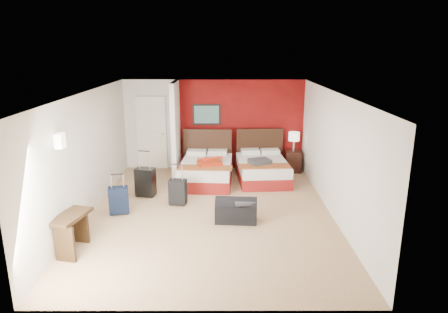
{
  "coord_description": "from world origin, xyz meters",
  "views": [
    {
      "loc": [
        0.27,
        -7.81,
        3.38
      ],
      "look_at": [
        0.28,
        0.8,
        1.0
      ],
      "focal_mm": 32.15,
      "sensor_mm": 36.0,
      "label": 1
    }
  ],
  "objects_px": {
    "suitcase_charcoal": "(178,193)",
    "suitcase_navy": "(119,201)",
    "desk": "(72,233)",
    "duffel_bag": "(236,211)",
    "nightstand": "(293,161)",
    "table_lamp": "(294,142)",
    "bed_left": "(206,172)",
    "suitcase_black": "(146,183)",
    "bed_right": "(262,170)",
    "red_suitcase_open": "(210,161)"
  },
  "relations": [
    {
      "from": "bed_left",
      "to": "suitcase_black",
      "type": "distance_m",
      "value": 1.68
    },
    {
      "from": "suitcase_navy",
      "to": "duffel_bag",
      "type": "xyz_separation_m",
      "value": [
        2.42,
        -0.36,
        -0.07
      ]
    },
    {
      "from": "bed_right",
      "to": "desk",
      "type": "distance_m",
      "value": 5.18
    },
    {
      "from": "nightstand",
      "to": "suitcase_black",
      "type": "distance_m",
      "value": 4.19
    },
    {
      "from": "red_suitcase_open",
      "to": "duffel_bag",
      "type": "height_order",
      "value": "red_suitcase_open"
    },
    {
      "from": "nightstand",
      "to": "suitcase_charcoal",
      "type": "relative_size",
      "value": 1.07
    },
    {
      "from": "bed_left",
      "to": "nightstand",
      "type": "bearing_deg",
      "value": 24.59
    },
    {
      "from": "suitcase_navy",
      "to": "duffel_bag",
      "type": "relative_size",
      "value": 0.67
    },
    {
      "from": "nightstand",
      "to": "duffel_bag",
      "type": "distance_m",
      "value": 3.69
    },
    {
      "from": "red_suitcase_open",
      "to": "suitcase_charcoal",
      "type": "distance_m",
      "value": 1.59
    },
    {
      "from": "duffel_bag",
      "to": "suitcase_charcoal",
      "type": "bearing_deg",
      "value": 149.62
    },
    {
      "from": "suitcase_charcoal",
      "to": "suitcase_navy",
      "type": "relative_size",
      "value": 0.99
    },
    {
      "from": "table_lamp",
      "to": "suitcase_charcoal",
      "type": "bearing_deg",
      "value": -140.29
    },
    {
      "from": "nightstand",
      "to": "table_lamp",
      "type": "xyz_separation_m",
      "value": [
        0.0,
        0.0,
        0.56
      ]
    },
    {
      "from": "bed_left",
      "to": "table_lamp",
      "type": "bearing_deg",
      "value": 24.59
    },
    {
      "from": "bed_right",
      "to": "table_lamp",
      "type": "height_order",
      "value": "table_lamp"
    },
    {
      "from": "bed_right",
      "to": "suitcase_navy",
      "type": "relative_size",
      "value": 3.19
    },
    {
      "from": "bed_left",
      "to": "desk",
      "type": "distance_m",
      "value": 4.16
    },
    {
      "from": "bed_left",
      "to": "nightstand",
      "type": "distance_m",
      "value": 2.54
    },
    {
      "from": "suitcase_charcoal",
      "to": "duffel_bag",
      "type": "xyz_separation_m",
      "value": [
        1.25,
        -0.86,
        -0.07
      ]
    },
    {
      "from": "suitcase_charcoal",
      "to": "suitcase_black",
      "type": "bearing_deg",
      "value": 156.71
    },
    {
      "from": "nightstand",
      "to": "desk",
      "type": "distance_m",
      "value": 6.35
    },
    {
      "from": "duffel_bag",
      "to": "desk",
      "type": "distance_m",
      "value": 3.06
    },
    {
      "from": "bed_right",
      "to": "table_lamp",
      "type": "distance_m",
      "value": 1.32
    },
    {
      "from": "bed_left",
      "to": "suitcase_charcoal",
      "type": "xyz_separation_m",
      "value": [
        -0.56,
        -1.51,
        0.0
      ]
    },
    {
      "from": "suitcase_navy",
      "to": "suitcase_black",
      "type": "bearing_deg",
      "value": 57.21
    },
    {
      "from": "bed_left",
      "to": "suitcase_charcoal",
      "type": "bearing_deg",
      "value": -106.97
    },
    {
      "from": "red_suitcase_open",
      "to": "suitcase_black",
      "type": "bearing_deg",
      "value": -168.77
    },
    {
      "from": "suitcase_charcoal",
      "to": "duffel_bag",
      "type": "bearing_deg",
      "value": -25.02
    },
    {
      "from": "red_suitcase_open",
      "to": "table_lamp",
      "type": "bearing_deg",
      "value": 4.05
    },
    {
      "from": "bed_left",
      "to": "bed_right",
      "type": "xyz_separation_m",
      "value": [
        1.45,
        0.17,
        -0.01
      ]
    },
    {
      "from": "red_suitcase_open",
      "to": "bed_left",
      "type": "bearing_deg",
      "value": 114.8
    },
    {
      "from": "duffel_bag",
      "to": "nightstand",
      "type": "bearing_deg",
      "value": 67.13
    },
    {
      "from": "bed_right",
      "to": "suitcase_black",
      "type": "xyz_separation_m",
      "value": [
        -2.81,
        -1.17,
        0.06
      ]
    },
    {
      "from": "bed_left",
      "to": "red_suitcase_open",
      "type": "height_order",
      "value": "red_suitcase_open"
    },
    {
      "from": "suitcase_black",
      "to": "suitcase_navy",
      "type": "bearing_deg",
      "value": -97.49
    },
    {
      "from": "red_suitcase_open",
      "to": "duffel_bag",
      "type": "distance_m",
      "value": 2.38
    },
    {
      "from": "bed_left",
      "to": "suitcase_navy",
      "type": "height_order",
      "value": "suitcase_navy"
    },
    {
      "from": "bed_right",
      "to": "red_suitcase_open",
      "type": "xyz_separation_m",
      "value": [
        -1.35,
        -0.27,
        0.33
      ]
    },
    {
      "from": "table_lamp",
      "to": "suitcase_black",
      "type": "relative_size",
      "value": 0.82
    },
    {
      "from": "nightstand",
      "to": "suitcase_charcoal",
      "type": "bearing_deg",
      "value": -136.66
    },
    {
      "from": "desk",
      "to": "suitcase_navy",
      "type": "bearing_deg",
      "value": 89.66
    },
    {
      "from": "table_lamp",
      "to": "suitcase_navy",
      "type": "bearing_deg",
      "value": -144.45
    },
    {
      "from": "suitcase_navy",
      "to": "suitcase_charcoal",
      "type": "bearing_deg",
      "value": 10.08
    },
    {
      "from": "red_suitcase_open",
      "to": "suitcase_navy",
      "type": "relative_size",
      "value": 1.42
    },
    {
      "from": "desk",
      "to": "suitcase_black",
      "type": "bearing_deg",
      "value": 87.3
    },
    {
      "from": "bed_left",
      "to": "red_suitcase_open",
      "type": "relative_size",
      "value": 2.32
    },
    {
      "from": "bed_left",
      "to": "suitcase_black",
      "type": "xyz_separation_m",
      "value": [
        -1.36,
        -0.99,
        0.05
      ]
    },
    {
      "from": "suitcase_navy",
      "to": "desk",
      "type": "bearing_deg",
      "value": -116.86
    },
    {
      "from": "table_lamp",
      "to": "suitcase_black",
      "type": "height_order",
      "value": "table_lamp"
    }
  ]
}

